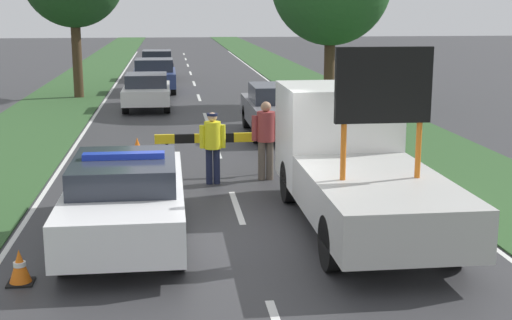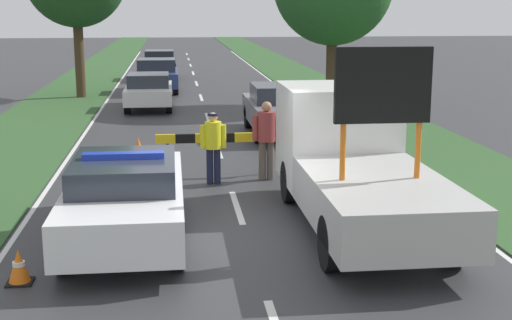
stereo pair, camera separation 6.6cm
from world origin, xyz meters
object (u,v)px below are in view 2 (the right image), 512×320
(traffic_cone_near_truck, at_px, (139,151))
(traffic_cone_behind_barrier, at_px, (147,168))
(pedestrian_civilian, at_px, (267,134))
(queued_car_sedan_black, at_px, (160,64))
(queued_car_van_white, at_px, (149,90))
(road_barrier, at_px, (215,141))
(traffic_cone_near_police, at_px, (19,267))
(work_truck, at_px, (353,160))
(queued_car_hatch_blue, at_px, (157,75))
(police_car, at_px, (126,196))
(police_officer, at_px, (213,142))
(traffic_cone_centre_front, at_px, (314,167))
(queued_car_suv_grey, at_px, (279,108))

(traffic_cone_near_truck, relative_size, traffic_cone_behind_barrier, 1.09)
(pedestrian_civilian, relative_size, queued_car_sedan_black, 0.43)
(traffic_cone_behind_barrier, height_order, queued_car_van_white, queued_car_van_white)
(road_barrier, bearing_deg, traffic_cone_near_police, -120.22)
(traffic_cone_near_truck, xyz_separation_m, queued_car_van_white, (-0.04, 10.01, 0.36))
(road_barrier, bearing_deg, traffic_cone_near_truck, 139.19)
(work_truck, relative_size, queued_car_hatch_blue, 1.52)
(police_car, distance_m, work_truck, 4.14)
(pedestrian_civilian, bearing_deg, police_officer, -168.91)
(traffic_cone_centre_front, bearing_deg, road_barrier, 162.75)
(work_truck, relative_size, traffic_cone_near_truck, 8.72)
(queued_car_suv_grey, bearing_deg, traffic_cone_near_truck, 43.34)
(police_officer, bearing_deg, queued_car_sedan_black, -89.56)
(traffic_cone_behind_barrier, bearing_deg, traffic_cone_near_police, -105.35)
(pedestrian_civilian, distance_m, queued_car_van_white, 12.30)
(pedestrian_civilian, relative_size, queued_car_hatch_blue, 0.45)
(police_car, distance_m, queued_car_sedan_black, 27.35)
(police_car, relative_size, traffic_cone_centre_front, 7.90)
(police_car, xyz_separation_m, road_barrier, (1.77, 4.47, 0.07))
(traffic_cone_near_police, bearing_deg, pedestrian_civilian, 53.18)
(traffic_cone_near_truck, distance_m, queued_car_sedan_black, 21.48)
(police_car, distance_m, traffic_cone_near_truck, 5.89)
(traffic_cone_near_truck, xyz_separation_m, queued_car_suv_grey, (4.10, 3.86, 0.46))
(pedestrian_civilian, relative_size, traffic_cone_near_truck, 2.57)
(traffic_cone_centre_front, relative_size, queued_car_sedan_black, 0.15)
(police_car, bearing_deg, traffic_cone_near_police, -133.14)
(traffic_cone_near_police, height_order, queued_car_sedan_black, queued_car_sedan_black)
(police_car, height_order, traffic_cone_near_truck, police_car)
(police_officer, height_order, queued_car_suv_grey, police_officer)
(police_car, distance_m, queued_car_van_white, 15.88)
(police_officer, relative_size, queued_car_van_white, 0.40)
(pedestrian_civilian, bearing_deg, police_car, -126.27)
(queued_car_suv_grey, xyz_separation_m, queued_car_sedan_black, (-3.89, 17.61, 0.00))
(road_barrier, height_order, traffic_cone_near_truck, road_barrier)
(police_car, relative_size, work_truck, 0.81)
(police_officer, distance_m, traffic_cone_near_truck, 2.84)
(road_barrier, bearing_deg, pedestrian_civilian, -27.57)
(queued_car_van_white, relative_size, queued_car_sedan_black, 0.98)
(queued_car_hatch_blue, bearing_deg, traffic_cone_near_police, 86.26)
(traffic_cone_near_police, bearing_deg, road_barrier, 63.13)
(pedestrian_civilian, relative_size, queued_car_van_white, 0.45)
(police_officer, bearing_deg, road_barrier, -99.47)
(road_barrier, relative_size, traffic_cone_centre_front, 4.39)
(road_barrier, distance_m, traffic_cone_centre_front, 2.37)
(traffic_cone_centre_front, bearing_deg, queued_car_sedan_black, 99.22)
(queued_car_van_white, xyz_separation_m, queued_car_sedan_black, (0.24, 11.46, 0.11))
(police_car, xyz_separation_m, traffic_cone_near_truck, (-0.06, 5.87, -0.41))
(queued_car_hatch_blue, bearing_deg, traffic_cone_near_truck, 89.39)
(pedestrian_civilian, bearing_deg, queued_car_suv_grey, 78.91)
(traffic_cone_behind_barrier, xyz_separation_m, queued_car_van_white, (-0.30, 11.80, 0.39))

